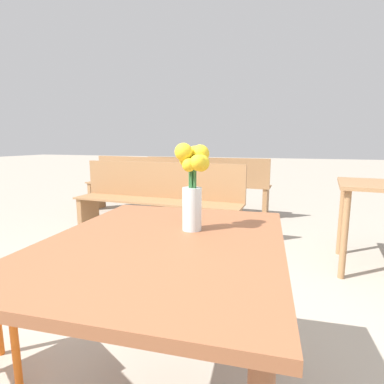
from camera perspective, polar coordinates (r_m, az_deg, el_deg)
table_front at (r=1.07m, az=-5.31°, el=-14.16°), size 0.86×1.04×0.74m
flower_vase at (r=1.10m, az=0.21°, el=1.72°), size 0.13×0.12×0.32m
bench_near at (r=3.33m, az=-6.46°, el=-0.90°), size 1.92×0.42×0.85m
bench_middle at (r=4.63m, az=-10.87°, el=1.73°), size 1.60×0.61×0.85m
bench_far at (r=4.48m, az=2.80°, el=1.80°), size 1.86×0.41×0.85m
table_back at (r=2.89m, az=32.45°, el=-1.38°), size 0.72×0.76×0.74m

